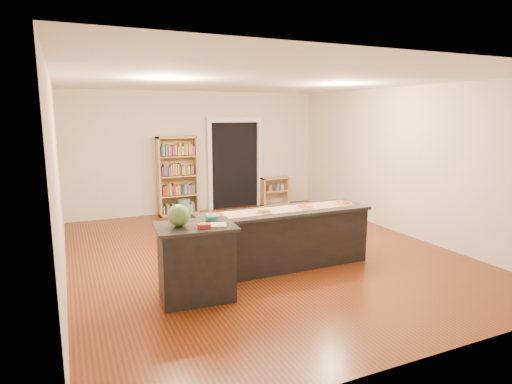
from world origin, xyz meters
name	(u,v)px	position (x,y,z in m)	size (l,w,h in m)	color
room	(261,170)	(0.00, 0.00, 1.40)	(6.00, 7.00, 2.80)	beige
doorway	(235,159)	(0.90, 3.46, 1.20)	(1.40, 0.09, 2.21)	black
kitchen_island	(284,238)	(0.04, -0.73, 0.44)	(2.67, 0.72, 0.88)	black
side_counter	(196,262)	(-1.49, -1.30, 0.48)	(0.96, 0.70, 0.95)	black
bookshelf	(178,176)	(-0.57, 3.29, 0.90)	(0.90, 0.32, 1.79)	tan
low_shelf	(274,191)	(1.91, 3.30, 0.36)	(0.72, 0.31, 0.72)	tan
waste_bin	(184,208)	(-0.48, 3.12, 0.18)	(0.25, 0.25, 0.37)	teal
kraft_paper	(283,209)	(0.04, -0.70, 0.88)	(2.32, 0.42, 0.00)	#896647
watermelon	(179,215)	(-1.69, -1.27, 1.09)	(0.27, 0.27, 0.27)	#144214
cutting_board	(213,225)	(-1.31, -1.43, 0.96)	(0.31, 0.21, 0.02)	tan
package_red	(204,226)	(-1.44, -1.48, 0.98)	(0.15, 0.11, 0.05)	maroon
package_teal	(212,218)	(-1.23, -1.15, 0.98)	(0.16, 0.16, 0.06)	#195966
pizza_a	(216,215)	(-1.02, -0.69, 0.89)	(0.27, 0.27, 0.02)	#DB9354
pizza_b	(264,212)	(-0.31, -0.78, 0.89)	(0.27, 0.27, 0.02)	#DB9354
pizza_c	(305,207)	(0.40, -0.73, 0.89)	(0.29, 0.29, 0.02)	#DB9354
pizza_d	(343,203)	(1.11, -0.73, 0.89)	(0.28, 0.28, 0.02)	#DB9354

